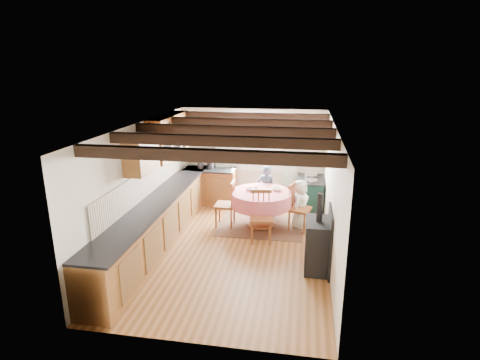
% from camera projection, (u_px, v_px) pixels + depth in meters
% --- Properties ---
extents(floor, '(3.60, 5.50, 0.00)m').
position_uv_depth(floor, '(233.00, 248.00, 7.60)').
color(floor, '#A36739').
rests_on(floor, ground).
extents(ceiling, '(3.60, 5.50, 0.00)m').
position_uv_depth(ceiling, '(233.00, 125.00, 6.91)').
color(ceiling, white).
rests_on(ceiling, ground).
extents(wall_back, '(3.60, 0.00, 2.40)m').
position_uv_depth(wall_back, '(253.00, 156.00, 9.86)').
color(wall_back, silver).
rests_on(wall_back, ground).
extents(wall_front, '(3.60, 0.00, 2.40)m').
position_uv_depth(wall_front, '(191.00, 260.00, 4.66)').
color(wall_front, silver).
rests_on(wall_front, ground).
extents(wall_left, '(0.00, 5.50, 2.40)m').
position_uv_depth(wall_left, '(142.00, 185.00, 7.54)').
color(wall_left, silver).
rests_on(wall_left, ground).
extents(wall_right, '(0.00, 5.50, 2.40)m').
position_uv_depth(wall_right, '(332.00, 195.00, 6.97)').
color(wall_right, silver).
rests_on(wall_right, ground).
extents(beam_a, '(3.60, 0.16, 0.16)m').
position_uv_depth(beam_a, '(204.00, 155.00, 5.05)').
color(beam_a, black).
rests_on(beam_a, ceiling).
extents(beam_b, '(3.60, 0.16, 0.16)m').
position_uv_depth(beam_b, '(221.00, 141.00, 6.00)').
color(beam_b, black).
rests_on(beam_b, ceiling).
extents(beam_c, '(3.60, 0.16, 0.16)m').
position_uv_depth(beam_c, '(233.00, 130.00, 6.94)').
color(beam_c, black).
rests_on(beam_c, ceiling).
extents(beam_d, '(3.60, 0.16, 0.16)m').
position_uv_depth(beam_d, '(242.00, 122.00, 7.89)').
color(beam_d, black).
rests_on(beam_d, ceiling).
extents(beam_e, '(3.60, 0.16, 0.16)m').
position_uv_depth(beam_e, '(249.00, 116.00, 8.83)').
color(beam_e, black).
rests_on(beam_e, ceiling).
extents(splash_left, '(0.02, 4.50, 0.55)m').
position_uv_depth(splash_left, '(149.00, 180.00, 7.82)').
color(splash_left, beige).
rests_on(splash_left, wall_left).
extents(splash_back, '(1.40, 0.02, 0.55)m').
position_uv_depth(splash_back, '(214.00, 155.00, 10.00)').
color(splash_back, beige).
rests_on(splash_back, wall_back).
extents(base_cabinet_left, '(0.60, 5.30, 0.88)m').
position_uv_depth(base_cabinet_left, '(159.00, 222.00, 7.71)').
color(base_cabinet_left, '#925A28').
rests_on(base_cabinet_left, floor).
extents(base_cabinet_back, '(1.30, 0.60, 0.88)m').
position_uv_depth(base_cabinet_back, '(210.00, 186.00, 9.96)').
color(base_cabinet_back, '#925A28').
rests_on(base_cabinet_back, floor).
extents(worktop_left, '(0.64, 5.30, 0.04)m').
position_uv_depth(worktop_left, '(158.00, 200.00, 7.58)').
color(worktop_left, black).
rests_on(worktop_left, base_cabinet_left).
extents(worktop_back, '(1.30, 0.64, 0.04)m').
position_uv_depth(worktop_back, '(210.00, 169.00, 9.81)').
color(worktop_back, black).
rests_on(worktop_back, base_cabinet_back).
extents(wall_cabinet_glass, '(0.34, 1.80, 0.90)m').
position_uv_depth(wall_cabinet_glass, '(169.00, 136.00, 8.44)').
color(wall_cabinet_glass, '#925A28').
rests_on(wall_cabinet_glass, wall_left).
extents(wall_cabinet_solid, '(0.34, 0.90, 0.70)m').
position_uv_depth(wall_cabinet_solid, '(141.00, 153.00, 7.03)').
color(wall_cabinet_solid, '#925A28').
rests_on(wall_cabinet_solid, wall_left).
extents(window_frame, '(1.34, 0.03, 1.54)m').
position_uv_depth(window_frame, '(257.00, 141.00, 9.71)').
color(window_frame, white).
rests_on(window_frame, wall_back).
extents(window_pane, '(1.20, 0.01, 1.40)m').
position_uv_depth(window_pane, '(257.00, 141.00, 9.72)').
color(window_pane, white).
rests_on(window_pane, wall_back).
extents(curtain_left, '(0.35, 0.10, 2.10)m').
position_uv_depth(curtain_left, '(223.00, 160.00, 9.91)').
color(curtain_left, '#B6BDA6').
rests_on(curtain_left, wall_back).
extents(curtain_right, '(0.35, 0.10, 2.10)m').
position_uv_depth(curtain_right, '(290.00, 163.00, 9.64)').
color(curtain_right, '#B6BDA6').
rests_on(curtain_right, wall_back).
extents(curtain_rod, '(2.00, 0.03, 0.03)m').
position_uv_depth(curtain_rod, '(257.00, 117.00, 9.46)').
color(curtain_rod, black).
rests_on(curtain_rod, wall_back).
extents(wall_picture, '(0.04, 0.50, 0.60)m').
position_uv_depth(wall_picture, '(326.00, 143.00, 9.01)').
color(wall_picture, gold).
rests_on(wall_picture, wall_right).
extents(wall_plate, '(0.30, 0.02, 0.30)m').
position_uv_depth(wall_plate, '(295.00, 138.00, 9.52)').
color(wall_plate, silver).
rests_on(wall_plate, wall_back).
extents(rug, '(1.85, 1.44, 0.01)m').
position_uv_depth(rug, '(261.00, 226.00, 8.64)').
color(rug, brown).
rests_on(rug, floor).
extents(dining_table, '(1.32, 1.32, 0.80)m').
position_uv_depth(dining_table, '(261.00, 209.00, 8.52)').
color(dining_table, '#C27290').
rests_on(dining_table, floor).
extents(chair_near, '(0.51, 0.53, 1.05)m').
position_uv_depth(chair_near, '(261.00, 217.00, 7.76)').
color(chair_near, brown).
rests_on(chair_near, floor).
extents(chair_left, '(0.47, 0.45, 1.04)m').
position_uv_depth(chair_left, '(225.00, 203.00, 8.52)').
color(chair_left, brown).
rests_on(chair_left, floor).
extents(chair_right, '(0.57, 0.56, 1.03)m').
position_uv_depth(chair_right, '(300.00, 207.00, 8.29)').
color(chair_right, brown).
rests_on(chair_right, floor).
extents(aga_range, '(0.62, 0.95, 0.88)m').
position_uv_depth(aga_range, '(310.00, 196.00, 9.26)').
color(aga_range, black).
rests_on(aga_range, floor).
extents(cast_iron_stove, '(0.42, 0.70, 1.40)m').
position_uv_depth(cast_iron_stove, '(318.00, 232.00, 6.63)').
color(cast_iron_stove, black).
rests_on(cast_iron_stove, floor).
extents(child_far, '(0.45, 0.31, 1.18)m').
position_uv_depth(child_far, '(266.00, 190.00, 9.20)').
color(child_far, '#3A495B').
rests_on(child_far, floor).
extents(child_right, '(0.50, 0.61, 1.07)m').
position_uv_depth(child_right, '(300.00, 204.00, 8.44)').
color(child_right, silver).
rests_on(child_right, floor).
extents(bowl_a, '(0.29, 0.29, 0.06)m').
position_uv_depth(bowl_a, '(277.00, 189.00, 8.50)').
color(bowl_a, silver).
rests_on(bowl_a, dining_table).
extents(bowl_b, '(0.24, 0.24, 0.05)m').
position_uv_depth(bowl_b, '(250.00, 189.00, 8.49)').
color(bowl_b, silver).
rests_on(bowl_b, dining_table).
extents(cup, '(0.14, 0.14, 0.09)m').
position_uv_depth(cup, '(256.00, 189.00, 8.45)').
color(cup, silver).
rests_on(cup, dining_table).
extents(canister_tall, '(0.15, 0.15, 0.26)m').
position_uv_depth(canister_tall, '(200.00, 163.00, 9.79)').
color(canister_tall, '#262628').
rests_on(canister_tall, worktop_back).
extents(canister_wide, '(0.18, 0.18, 0.20)m').
position_uv_depth(canister_wide, '(210.00, 165.00, 9.76)').
color(canister_wide, '#262628').
rests_on(canister_wide, worktop_back).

